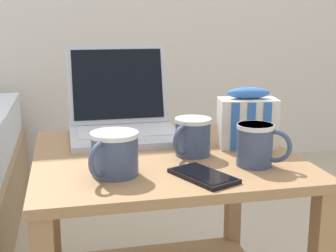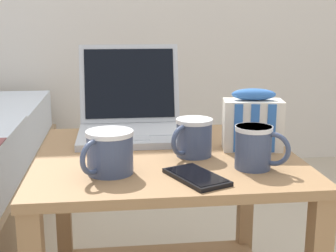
{
  "view_description": "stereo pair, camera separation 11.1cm",
  "coord_description": "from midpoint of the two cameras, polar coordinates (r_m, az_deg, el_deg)",
  "views": [
    {
      "loc": [
        -0.24,
        -1.1,
        0.87
      ],
      "look_at": [
        0.0,
        -0.04,
        0.62
      ],
      "focal_mm": 50.0,
      "sensor_mm": 36.0,
      "label": 1
    },
    {
      "loc": [
        -0.13,
        -1.12,
        0.87
      ],
      "look_at": [
        0.0,
        -0.04,
        0.62
      ],
      "focal_mm": 50.0,
      "sensor_mm": 36.0,
      "label": 2
    }
  ],
  "objects": [
    {
      "name": "snack_bag",
      "position": [
        1.22,
        12.86,
        0.44
      ],
      "size": [
        0.16,
        0.1,
        0.16
      ],
      "color": "silver",
      "rests_on": "bedside_table"
    },
    {
      "name": "bedside_table",
      "position": [
        1.24,
        2.37,
        -11.75
      ],
      "size": [
        0.64,
        0.6,
        0.54
      ],
      "color": "#997047",
      "rests_on": "ground_plane"
    },
    {
      "name": "mug_front_right",
      "position": [
        1.14,
        5.89,
        -1.19
      ],
      "size": [
        0.11,
        0.11,
        0.09
      ],
      "color": "#3F4C6B",
      "rests_on": "bedside_table"
    },
    {
      "name": "mug_front_left",
      "position": [
        1.01,
        -4.09,
        -2.98
      ],
      "size": [
        0.11,
        0.13,
        0.09
      ],
      "color": "#3F4C6B",
      "rests_on": "bedside_table"
    },
    {
      "name": "laptop",
      "position": [
        1.35,
        -2.14,
        1.04
      ],
      "size": [
        0.3,
        0.31,
        0.25
      ],
      "color": "#B7BABC",
      "rests_on": "bedside_table"
    },
    {
      "name": "cell_phone",
      "position": [
        0.99,
        6.7,
        -6.22
      ],
      "size": [
        0.13,
        0.17,
        0.01
      ],
      "color": "black",
      "rests_on": "bedside_table"
    },
    {
      "name": "mug_mid_center",
      "position": [
        1.07,
        13.5,
        -2.34
      ],
      "size": [
        0.11,
        0.09,
        0.1
      ],
      "color": "#3F4C6B",
      "rests_on": "bedside_table"
    }
  ]
}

